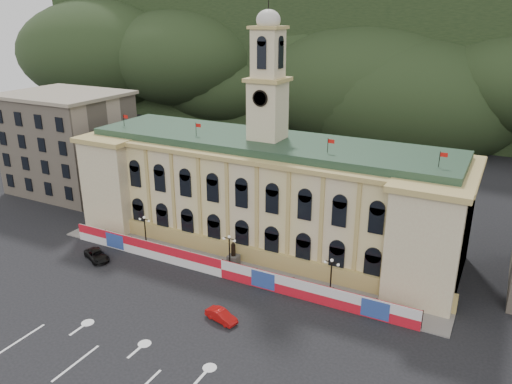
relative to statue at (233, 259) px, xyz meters
The scene contains 13 objects.
ground 18.04m from the statue, 90.00° to the right, with size 260.00×260.00×0.00m, color black.
lane_markings 23.03m from the statue, 90.00° to the right, with size 26.00×10.00×0.02m, color white, non-canonical shape.
hill_ridge 105.59m from the statue, 89.98° to the left, with size 230.00×80.00×64.00m.
city_hall 11.71m from the statue, 90.00° to the left, with size 56.20×17.60×37.10m.
side_building_left 45.63m from the statue, 163.26° to the left, with size 21.00×17.00×18.60m.
hoarding_fence 2.93m from the statue, 88.90° to the right, with size 50.00×0.44×2.50m.
pavement 1.13m from the statue, 90.00° to the right, with size 56.00×5.50×0.16m, color slate.
statue is the anchor object (origin of this frame).
lamp_left 14.16m from the statue, behind, with size 1.96×0.44×5.15m.
lamp_center 2.14m from the statue, 90.00° to the right, with size 1.96×0.44×5.15m.
lamp_right 14.16m from the statue, ahead, with size 1.96×0.44×5.15m.
red_sedan 12.37m from the statue, 66.34° to the right, with size 4.17×2.26×1.30m, color #A60C0B.
black_suv 19.19m from the statue, 159.14° to the right, with size 5.32×4.03×1.34m, color black.
Camera 1 is at (30.30, -33.48, 32.51)m, focal length 35.00 mm.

